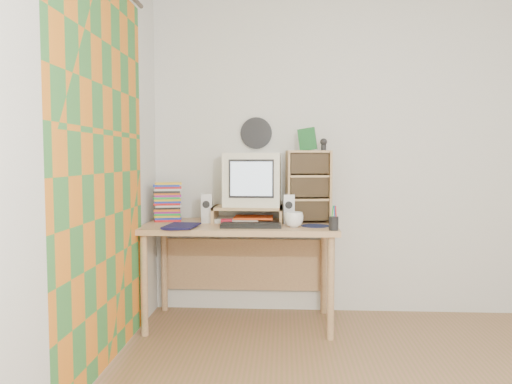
# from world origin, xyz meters

# --- Properties ---
(back_wall) EXTENTS (3.50, 0.00, 3.50)m
(back_wall) POSITION_xyz_m (0.00, 1.75, 1.25)
(back_wall) COLOR silver
(back_wall) RESTS_ON floor
(left_wall) EXTENTS (0.00, 3.50, 3.50)m
(left_wall) POSITION_xyz_m (-1.75, 0.00, 1.25)
(left_wall) COLOR silver
(left_wall) RESTS_ON floor
(curtain) EXTENTS (0.00, 2.20, 2.20)m
(curtain) POSITION_xyz_m (-1.71, 0.48, 1.15)
(curtain) COLOR orange
(curtain) RESTS_ON left_wall
(wall_disc) EXTENTS (0.25, 0.02, 0.25)m
(wall_disc) POSITION_xyz_m (-0.93, 1.73, 1.43)
(wall_disc) COLOR black
(wall_disc) RESTS_ON back_wall
(desk) EXTENTS (1.40, 0.70, 0.75)m
(desk) POSITION_xyz_m (-1.03, 1.44, 0.62)
(desk) COLOR tan
(desk) RESTS_ON floor
(monitor_riser) EXTENTS (0.52, 0.30, 0.12)m
(monitor_riser) POSITION_xyz_m (-0.98, 1.48, 0.84)
(monitor_riser) COLOR tan
(monitor_riser) RESTS_ON desk
(crt_monitor) EXTENTS (0.43, 0.43, 0.40)m
(crt_monitor) POSITION_xyz_m (-0.95, 1.53, 1.07)
(crt_monitor) COLOR #EBE8D0
(crt_monitor) RESTS_ON monitor_riser
(speaker_left) EXTENTS (0.09, 0.09, 0.22)m
(speaker_left) POSITION_xyz_m (-1.28, 1.44, 0.86)
(speaker_left) COLOR silver
(speaker_left) RESTS_ON desk
(speaker_right) EXTENTS (0.09, 0.09, 0.22)m
(speaker_right) POSITION_xyz_m (-0.67, 1.43, 0.86)
(speaker_right) COLOR silver
(speaker_right) RESTS_ON desk
(keyboard) EXTENTS (0.43, 0.15, 0.03)m
(keyboard) POSITION_xyz_m (-0.94, 1.20, 0.76)
(keyboard) COLOR black
(keyboard) RESTS_ON desk
(dvd_stack) EXTENTS (0.22, 0.18, 0.28)m
(dvd_stack) POSITION_xyz_m (-1.60, 1.52, 0.89)
(dvd_stack) COLOR brown
(dvd_stack) RESTS_ON desk
(cd_rack) EXTENTS (0.34, 0.21, 0.54)m
(cd_rack) POSITION_xyz_m (-0.53, 1.50, 1.02)
(cd_rack) COLOR tan
(cd_rack) RESTS_ON desk
(mug) EXTENTS (0.15, 0.15, 0.11)m
(mug) POSITION_xyz_m (-0.64, 1.22, 0.80)
(mug) COLOR white
(mug) RESTS_ON desk
(diary) EXTENTS (0.27, 0.22, 0.05)m
(diary) POSITION_xyz_m (-1.52, 1.15, 0.78)
(diary) COLOR #12103B
(diary) RESTS_ON desk
(mousepad) EXTENTS (0.22, 0.22, 0.00)m
(mousepad) POSITION_xyz_m (-0.49, 1.29, 0.75)
(mousepad) COLOR #111239
(mousepad) RESTS_ON desk
(pen_cup) EXTENTS (0.07, 0.07, 0.13)m
(pen_cup) POSITION_xyz_m (-0.38, 1.09, 0.81)
(pen_cup) COLOR black
(pen_cup) RESTS_ON desk
(papers) EXTENTS (0.33, 0.25, 0.04)m
(papers) POSITION_xyz_m (-1.02, 1.51, 0.77)
(papers) COLOR silver
(papers) RESTS_ON desk
(red_box) EXTENTS (0.08, 0.06, 0.04)m
(red_box) POSITION_xyz_m (-1.12, 1.33, 0.77)
(red_box) COLOR #AD1227
(red_box) RESTS_ON desk
(game_box) EXTENTS (0.13, 0.07, 0.17)m
(game_box) POSITION_xyz_m (-0.54, 1.48, 1.37)
(game_box) COLOR #1C622C
(game_box) RESTS_ON cd_rack
(webcam) EXTENTS (0.05, 0.05, 0.09)m
(webcam) POSITION_xyz_m (-0.42, 1.47, 1.33)
(webcam) COLOR black
(webcam) RESTS_ON cd_rack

